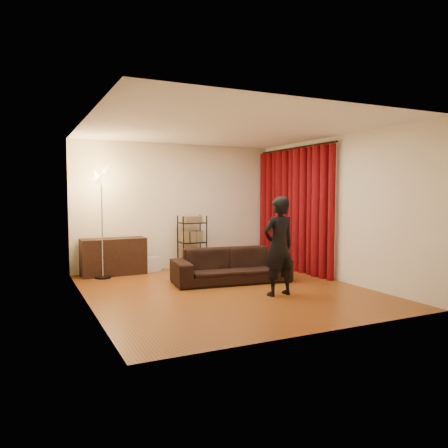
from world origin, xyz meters
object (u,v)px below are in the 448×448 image
sofa (231,265)px  storage_boxes (150,264)px  floor_lamp (102,224)px  person (279,246)px  media_cabinet (113,257)px  wire_shelf (192,242)px

sofa → storage_boxes: bearing=128.2°
sofa → floor_lamp: (-2.07, 1.40, 0.74)m
sofa → storage_boxes: size_ratio=5.67×
sofa → person: size_ratio=1.34×
person → floor_lamp: (-2.30, 2.65, 0.26)m
media_cabinet → storage_boxes: size_ratio=3.35×
sofa → wire_shelf: bearing=101.5°
media_cabinet → wire_shelf: wire_shelf is taller
wire_shelf → floor_lamp: bearing=-163.7°
media_cabinet → floor_lamp: size_ratio=0.60×
storage_boxes → floor_lamp: 1.39m
media_cabinet → floor_lamp: bearing=-135.4°
sofa → media_cabinet: 2.46m
person → wire_shelf: (-0.37, 2.86, -0.21)m
sofa → wire_shelf: (-0.14, 1.62, 0.27)m
person → wire_shelf: size_ratio=1.37×
person → floor_lamp: floor_lamp is taller
media_cabinet → wire_shelf: bearing=-2.6°
sofa → storage_boxes: 2.01m
person → media_cabinet: (-2.04, 2.91, -0.43)m
sofa → media_cabinet: (-1.81, 1.66, 0.06)m
floor_lamp → sofa: bearing=-34.2°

